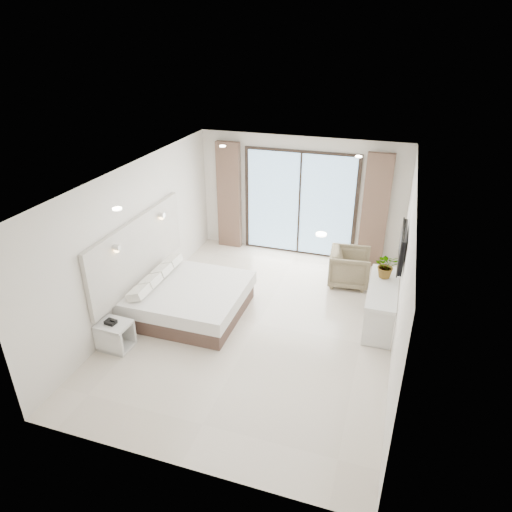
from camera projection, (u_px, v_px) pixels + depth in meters
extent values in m
plane|color=beige|center=(258.00, 324.00, 8.12)|extent=(6.20, 6.20, 0.00)
cube|color=silver|center=(300.00, 197.00, 10.16)|extent=(4.60, 0.02, 2.70)
cube|color=silver|center=(171.00, 380.00, 4.88)|extent=(4.60, 0.02, 2.70)
cube|color=silver|center=(136.00, 239.00, 8.15)|extent=(0.02, 6.20, 2.70)
cube|color=silver|center=(403.00, 277.00, 6.89)|extent=(0.02, 6.20, 2.70)
cube|color=white|center=(258.00, 177.00, 6.91)|extent=(4.60, 6.20, 0.02)
cube|color=beige|center=(139.00, 250.00, 8.20)|extent=(0.08, 3.00, 1.20)
cube|color=black|center=(403.00, 247.00, 7.39)|extent=(0.06, 1.00, 0.58)
cube|color=black|center=(400.00, 246.00, 7.40)|extent=(0.02, 1.04, 0.62)
cube|color=black|center=(300.00, 204.00, 10.20)|extent=(2.56, 0.04, 2.42)
cube|color=#96C7F1|center=(299.00, 204.00, 10.17)|extent=(2.40, 0.01, 2.30)
cube|color=brown|center=(229.00, 196.00, 10.54)|extent=(0.55, 0.14, 2.50)
cube|color=brown|center=(375.00, 212.00, 9.63)|extent=(0.55, 0.14, 2.50)
cylinder|color=white|center=(117.00, 209.00, 5.75)|extent=(0.12, 0.12, 0.02)
cylinder|color=white|center=(321.00, 234.00, 5.03)|extent=(0.12, 0.12, 0.02)
cylinder|color=white|center=(223.00, 146.00, 8.81)|extent=(0.12, 0.12, 0.02)
cylinder|color=white|center=(359.00, 157.00, 8.10)|extent=(0.12, 0.12, 0.02)
cube|color=brown|center=(190.00, 305.00, 8.39)|extent=(1.89, 1.79, 0.30)
cube|color=white|center=(189.00, 293.00, 8.27)|extent=(1.96, 1.87, 0.25)
cube|color=white|center=(139.00, 295.00, 7.84)|extent=(0.28, 0.38, 0.14)
cube|color=white|center=(151.00, 283.00, 8.18)|extent=(0.28, 0.38, 0.14)
cube|color=white|center=(162.00, 273.00, 8.54)|extent=(0.28, 0.38, 0.14)
cube|color=white|center=(172.00, 263.00, 8.88)|extent=(0.28, 0.38, 0.14)
cube|color=silver|center=(113.00, 325.00, 7.33)|extent=(0.53, 0.44, 0.05)
cube|color=silver|center=(117.00, 346.00, 7.52)|extent=(0.53, 0.44, 0.05)
cube|color=silver|center=(108.00, 342.00, 7.27)|extent=(0.52, 0.07, 0.42)
cube|color=silver|center=(122.00, 329.00, 7.59)|extent=(0.52, 0.07, 0.42)
cube|color=black|center=(111.00, 322.00, 7.30)|extent=(0.19, 0.15, 0.06)
cube|color=silver|center=(383.00, 288.00, 7.81)|extent=(0.49, 1.58, 0.06)
cube|color=silver|center=(377.00, 329.00, 7.38)|extent=(0.47, 0.06, 0.71)
cube|color=silver|center=(383.00, 287.00, 8.59)|extent=(0.47, 0.06, 0.71)
imported|color=#33662D|center=(386.00, 268.00, 8.01)|extent=(0.49, 0.52, 0.36)
imported|color=#7D7051|center=(350.00, 266.00, 9.25)|extent=(0.80, 0.85, 0.81)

